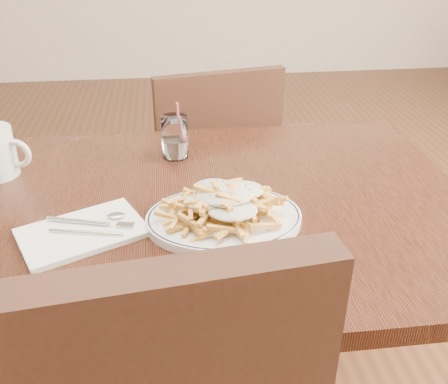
{
  "coord_description": "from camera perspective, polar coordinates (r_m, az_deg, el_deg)",
  "views": [
    {
      "loc": [
        -0.04,
        -0.91,
        1.28
      ],
      "look_at": [
        0.06,
        -0.09,
        0.82
      ],
      "focal_mm": 40.0,
      "sensor_mm": 36.0,
      "label": 1
    }
  ],
  "objects": [
    {
      "name": "table",
      "position": [
        1.09,
        -3.69,
        -4.74
      ],
      "size": [
        1.2,
        0.8,
        0.75
      ],
      "color": "black",
      "rests_on": "ground"
    },
    {
      "name": "chair_far",
      "position": [
        1.73,
        -1.41,
        2.26
      ],
      "size": [
        0.47,
        0.47,
        0.87
      ],
      "color": "black",
      "rests_on": "ground"
    },
    {
      "name": "fries_plate",
      "position": [
        0.97,
        0.0,
        -3.04
      ],
      "size": [
        0.36,
        0.34,
        0.02
      ],
      "color": "white",
      "rests_on": "table"
    },
    {
      "name": "loaded_fries",
      "position": [
        0.95,
        0.0,
        -0.76
      ],
      "size": [
        0.24,
        0.2,
        0.07
      ],
      "color": "gold",
      "rests_on": "fries_plate"
    },
    {
      "name": "napkin",
      "position": [
        0.98,
        -15.87,
        -4.46
      ],
      "size": [
        0.27,
        0.23,
        0.01
      ],
      "primitive_type": "cube",
      "rotation": [
        0.0,
        0.0,
        0.44
      ],
      "color": "white",
      "rests_on": "table"
    },
    {
      "name": "cutlery",
      "position": [
        0.98,
        -15.91,
        -3.88
      ],
      "size": [
        0.18,
        0.09,
        0.01
      ],
      "color": "silver",
      "rests_on": "napkin"
    },
    {
      "name": "water_glass",
      "position": [
        1.24,
        -5.63,
        5.98
      ],
      "size": [
        0.06,
        0.06,
        0.14
      ],
      "color": "white",
      "rests_on": "table"
    }
  ]
}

